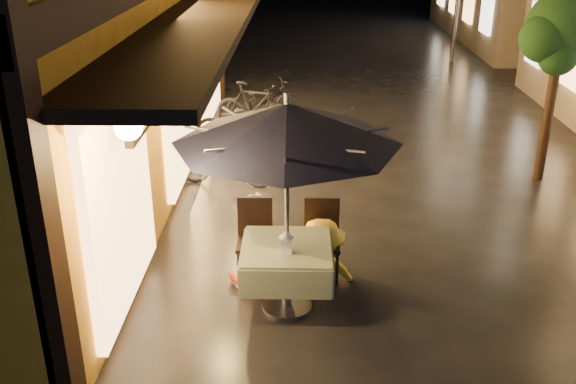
{
  "coord_description": "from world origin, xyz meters",
  "views": [
    {
      "loc": [
        -1.59,
        -5.52,
        4.03
      ],
      "look_at": [
        -1.72,
        1.18,
        1.15
      ],
      "focal_mm": 40.0,
      "sensor_mm": 36.0,
      "label": 1
    }
  ],
  "objects_px": {
    "table_lantern": "(287,241)",
    "person_orange": "(254,231)",
    "patio_umbrella": "(287,124)",
    "bicycle_0": "(226,160)",
    "cafe_table": "(287,261)",
    "person_yellow": "(322,222)"
  },
  "relations": [
    {
      "from": "cafe_table",
      "to": "bicycle_0",
      "type": "height_order",
      "value": "bicycle_0"
    },
    {
      "from": "person_orange",
      "to": "cafe_table",
      "type": "bearing_deg",
      "value": 125.89
    },
    {
      "from": "patio_umbrella",
      "to": "person_yellow",
      "type": "xyz_separation_m",
      "value": [
        0.39,
        0.57,
        -1.37
      ]
    },
    {
      "from": "cafe_table",
      "to": "person_yellow",
      "type": "xyz_separation_m",
      "value": [
        0.39,
        0.57,
        0.19
      ]
    },
    {
      "from": "table_lantern",
      "to": "bicycle_0",
      "type": "distance_m",
      "value": 3.89
    },
    {
      "from": "person_orange",
      "to": "patio_umbrella",
      "type": "bearing_deg",
      "value": 125.89
    },
    {
      "from": "table_lantern",
      "to": "person_orange",
      "type": "bearing_deg",
      "value": 119.8
    },
    {
      "from": "bicycle_0",
      "to": "table_lantern",
      "type": "bearing_deg",
      "value": -153.93
    },
    {
      "from": "patio_umbrella",
      "to": "table_lantern",
      "type": "xyz_separation_m",
      "value": [
        -0.0,
        -0.15,
        -1.23
      ]
    },
    {
      "from": "person_orange",
      "to": "person_yellow",
      "type": "distance_m",
      "value": 0.79
    },
    {
      "from": "cafe_table",
      "to": "table_lantern",
      "type": "bearing_deg",
      "value": -90.0
    },
    {
      "from": "person_yellow",
      "to": "bicycle_0",
      "type": "xyz_separation_m",
      "value": [
        -1.45,
        2.98,
        -0.35
      ]
    },
    {
      "from": "bicycle_0",
      "to": "patio_umbrella",
      "type": "bearing_deg",
      "value": -153.28
    },
    {
      "from": "patio_umbrella",
      "to": "bicycle_0",
      "type": "xyz_separation_m",
      "value": [
        -1.06,
        3.56,
        -1.71
      ]
    },
    {
      "from": "person_orange",
      "to": "bicycle_0",
      "type": "height_order",
      "value": "person_orange"
    },
    {
      "from": "cafe_table",
      "to": "table_lantern",
      "type": "distance_m",
      "value": 0.37
    },
    {
      "from": "bicycle_0",
      "to": "person_orange",
      "type": "bearing_deg",
      "value": -157.42
    },
    {
      "from": "cafe_table",
      "to": "bicycle_0",
      "type": "xyz_separation_m",
      "value": [
        -1.06,
        3.56,
        -0.15
      ]
    },
    {
      "from": "table_lantern",
      "to": "person_orange",
      "type": "distance_m",
      "value": 0.82
    },
    {
      "from": "cafe_table",
      "to": "bicycle_0",
      "type": "relative_size",
      "value": 0.6
    },
    {
      "from": "patio_umbrella",
      "to": "table_lantern",
      "type": "distance_m",
      "value": 1.24
    },
    {
      "from": "person_orange",
      "to": "person_yellow",
      "type": "bearing_deg",
      "value": -177.24
    }
  ]
}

